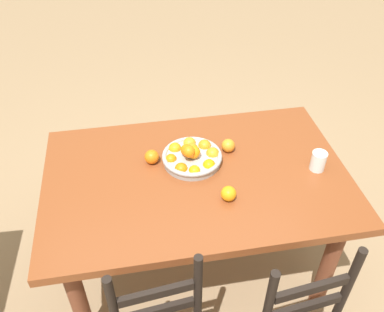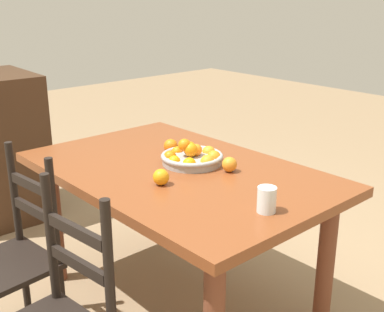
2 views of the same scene
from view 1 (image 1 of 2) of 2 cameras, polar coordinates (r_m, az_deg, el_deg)
ground_plane at (r=2.69m, az=0.50°, el=-14.68°), size 12.00×12.00×0.00m
dining_table at (r=2.18m, az=0.60°, el=-4.61°), size 1.54×0.99×0.77m
fruit_bowl at (r=2.15m, az=0.02°, el=-0.04°), size 0.31×0.31×0.13m
orange_loose_0 at (r=1.96m, az=5.06°, el=-5.18°), size 0.07×0.07×0.07m
orange_loose_1 at (r=2.16m, az=-5.57°, el=-0.12°), size 0.08×0.08×0.08m
orange_loose_2 at (r=2.23m, az=5.02°, el=1.45°), size 0.07×0.07×0.07m
drinking_glass at (r=2.20m, az=17.02°, el=-0.66°), size 0.08×0.08×0.10m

